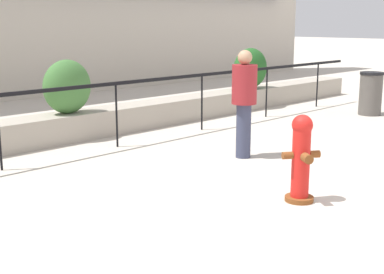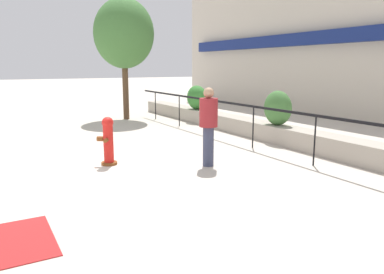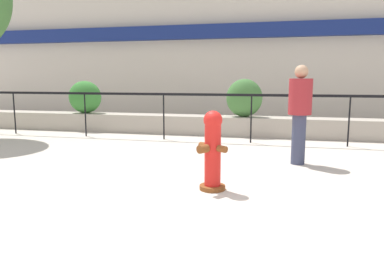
# 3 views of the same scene
# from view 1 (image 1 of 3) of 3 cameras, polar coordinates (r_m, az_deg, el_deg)

# --- Properties ---
(ground_plane) EXTENTS (120.00, 120.00, 0.00)m
(ground_plane) POSITION_cam_1_polar(r_m,az_deg,el_deg) (6.48, 19.58, -8.06)
(ground_plane) COLOR beige
(planter_wall_low) EXTENTS (18.00, 0.70, 0.50)m
(planter_wall_low) POSITION_cam_1_polar(r_m,az_deg,el_deg) (10.35, -11.67, 1.31)
(planter_wall_low) COLOR #ADA393
(planter_wall_low) RESTS_ON ground
(fence_railing_segment) EXTENTS (15.00, 0.05, 1.15)m
(fence_railing_segment) POSITION_cam_1_polar(r_m,az_deg,el_deg) (9.34, -8.13, 5.05)
(fence_railing_segment) COLOR black
(fence_railing_segment) RESTS_ON ground
(hedge_bush_1) EXTENTS (0.94, 0.63, 0.99)m
(hedge_bush_1) POSITION_cam_1_polar(r_m,az_deg,el_deg) (10.09, -13.18, 5.25)
(hedge_bush_1) COLOR #427538
(hedge_bush_1) RESTS_ON planter_wall_low
(hedge_bush_2) EXTENTS (1.05, 0.67, 1.01)m
(hedge_bush_2) POSITION_cam_1_polar(r_m,az_deg,el_deg) (13.65, 6.24, 7.29)
(hedge_bush_2) COLOR #235B23
(hedge_bush_2) RESTS_ON planter_wall_low
(fire_hydrant) EXTENTS (0.49, 0.49, 1.08)m
(fire_hydrant) POSITION_cam_1_polar(r_m,az_deg,el_deg) (6.60, 11.56, -2.18)
(fire_hydrant) COLOR brown
(fire_hydrant) RESTS_ON ground
(pedestrian) EXTENTS (0.51, 0.51, 1.73)m
(pedestrian) POSITION_cam_1_polar(r_m,az_deg,el_deg) (8.56, 5.58, 4.26)
(pedestrian) COLOR #383D56
(pedestrian) RESTS_ON ground
(trash_bin) EXTENTS (0.55, 0.55, 1.01)m
(trash_bin) POSITION_cam_1_polar(r_m,az_deg,el_deg) (13.28, 18.52, 4.43)
(trash_bin) COLOR #56514C
(trash_bin) RESTS_ON ground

